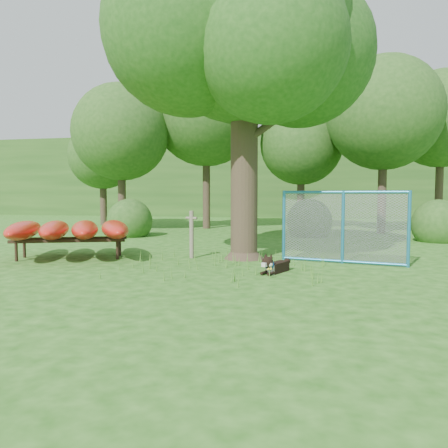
% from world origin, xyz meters
% --- Properties ---
extents(ground, '(80.00, 80.00, 0.00)m').
position_xyz_m(ground, '(0.00, 0.00, 0.00)').
color(ground, '#1C5310').
rests_on(ground, ground).
extents(oak_tree, '(6.72, 5.84, 8.74)m').
position_xyz_m(oak_tree, '(0.39, 2.58, 5.83)').
color(oak_tree, '#35281D').
rests_on(oak_tree, ground).
extents(wooden_post, '(0.34, 0.17, 1.25)m').
position_xyz_m(wooden_post, '(-0.92, 2.36, 0.66)').
color(wooden_post, '#6B6250').
rests_on(wooden_post, ground).
extents(kayak_rack, '(4.06, 3.65, 0.99)m').
position_xyz_m(kayak_rack, '(-4.03, 1.62, 0.76)').
color(kayak_rack, black).
rests_on(kayak_rack, ground).
extents(husky_dog, '(0.58, 0.96, 0.46)m').
position_xyz_m(husky_dog, '(1.43, 0.60, 0.16)').
color(husky_dog, black).
rests_on(husky_dog, ground).
extents(fence_section, '(3.00, 0.70, 2.97)m').
position_xyz_m(fence_section, '(2.93, 2.29, 0.89)').
color(fence_section, teal).
rests_on(fence_section, ground).
extents(wildflower_clump, '(0.10, 0.09, 0.22)m').
position_xyz_m(wildflower_clump, '(1.40, -0.02, 0.18)').
color(wildflower_clump, '#4E872C').
rests_on(wildflower_clump, ground).
extents(bg_tree_a, '(4.40, 4.40, 6.70)m').
position_xyz_m(bg_tree_a, '(-6.50, 10.00, 4.48)').
color(bg_tree_a, '#35281D').
rests_on(bg_tree_a, ground).
extents(bg_tree_b, '(5.20, 5.20, 8.22)m').
position_xyz_m(bg_tree_b, '(-3.00, 12.00, 5.61)').
color(bg_tree_b, '#35281D').
rests_on(bg_tree_b, ground).
extents(bg_tree_c, '(4.00, 4.00, 6.12)m').
position_xyz_m(bg_tree_c, '(1.50, 13.00, 4.11)').
color(bg_tree_c, '#35281D').
rests_on(bg_tree_c, ground).
extents(bg_tree_d, '(4.80, 4.80, 7.50)m').
position_xyz_m(bg_tree_d, '(5.00, 11.00, 5.08)').
color(bg_tree_d, '#35281D').
rests_on(bg_tree_d, ground).
extents(bg_tree_e, '(4.60, 4.60, 7.55)m').
position_xyz_m(bg_tree_e, '(8.00, 14.00, 5.23)').
color(bg_tree_e, '#35281D').
rests_on(bg_tree_e, ground).
extents(bg_tree_f, '(3.60, 3.60, 5.55)m').
position_xyz_m(bg_tree_f, '(-9.00, 13.00, 3.73)').
color(bg_tree_f, '#35281D').
rests_on(bg_tree_f, ground).
extents(shrub_left, '(1.80, 1.80, 1.80)m').
position_xyz_m(shrub_left, '(-5.00, 7.50, 0.00)').
color(shrub_left, '#254E19').
rests_on(shrub_left, ground).
extents(shrub_right, '(1.80, 1.80, 1.80)m').
position_xyz_m(shrub_right, '(6.50, 8.00, 0.00)').
color(shrub_right, '#254E19').
rests_on(shrub_right, ground).
extents(shrub_mid, '(1.80, 1.80, 1.80)m').
position_xyz_m(shrub_mid, '(2.00, 9.00, 0.00)').
color(shrub_mid, '#254E19').
rests_on(shrub_mid, ground).
extents(wooded_hillside, '(80.00, 12.00, 6.00)m').
position_xyz_m(wooded_hillside, '(0.00, 28.00, 3.00)').
color(wooded_hillside, '#254E19').
rests_on(wooded_hillside, ground).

